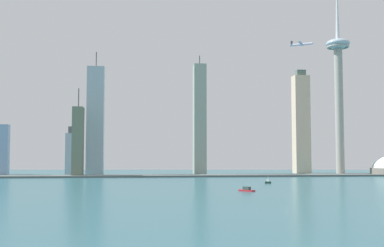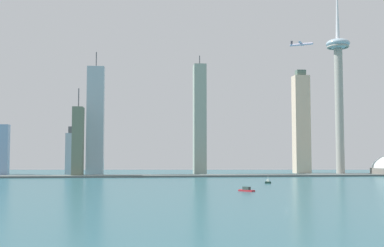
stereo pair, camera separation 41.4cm
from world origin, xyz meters
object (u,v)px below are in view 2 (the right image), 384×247
Objects in this scene: skyscraper_2 at (301,123)px; skyscraper_3 at (95,121)px; skyscraper_6 at (1,150)px; boat_3 at (247,190)px; skyscraper_1 at (200,120)px; airplane at (301,44)px; skyscraper_4 at (78,142)px; observation_tower at (339,77)px; boat_1 at (268,182)px; skyscraper_5 at (72,153)px.

skyscraper_3 reaches higher than skyscraper_2.
skyscraper_6 is 5.37× the size of boat_3.
skyscraper_1 is 13.24× the size of boat_3.
skyscraper_2 is 12.65× the size of boat_3.
skyscraper_2 is at bearing 100.49° from airplane.
airplane is (326.97, -40.86, 143.66)m from skyscraper_4.
skyscraper_4 is at bearing -177.23° from observation_tower.
boat_1 is at bearing -116.01° from skyscraper_2.
skyscraper_4 is 4.12× the size of airplane.
skyscraper_2 is 322.41m from boat_1.
skyscraper_5 is (-202.25, 26.14, -52.73)m from skyscraper_1.
boat_3 is at bearing -89.28° from skyscraper_1.
skyscraper_1 is at bearing 10.98° from skyscraper_4.
skyscraper_5 reaches higher than boat_3.
skyscraper_2 is 498.22m from skyscraper_6.
boat_1 is at bearing -29.56° from skyscraper_6.
skyscraper_2 is 0.94× the size of skyscraper_3.
skyscraper_2 is 2.36× the size of skyscraper_5.
skyscraper_1 is 304.87m from skyscraper_6.
boat_1 is at bearing -43.31° from skyscraper_5.
observation_tower reaches higher than skyscraper_2.
observation_tower is 395.64m from skyscraper_3.
skyscraper_4 is (-373.55, -100.68, -36.73)m from skyscraper_2.
skyscraper_4 is 359.47m from airplane.
skyscraper_6 is at bearing -175.29° from boat_1.
observation_tower is 1.72× the size of skyscraper_1.
observation_tower is 1.69× the size of skyscraper_3.
airplane reaches higher than skyscraper_3.
observation_tower is at bearing -66.27° from skyscraper_2.
airplane reaches higher than skyscraper_4.
skyscraper_4 is at bearing 177.34° from boat_1.
skyscraper_3 is at bearing -170.25° from skyscraper_2.
skyscraper_2 is 388.62m from skyscraper_4.
airplane reaches higher than skyscraper_6.
boat_3 is at bearing -45.41° from skyscraper_6.
skyscraper_3 is 377.15m from boat_3.
observation_tower reaches higher than skyscraper_5.
observation_tower is 423.34m from skyscraper_4.
skyscraper_6 is at bearing -170.86° from skyscraper_2.
skyscraper_1 is 21.76× the size of boat_1.
skyscraper_3 reaches higher than boat_3.
observation_tower is 4.25× the size of skyscraper_6.
skyscraper_1 reaches higher than skyscraper_5.
skyscraper_6 is at bearing -159.36° from airplane.
airplane is at bearing -8.07° from skyscraper_6.
boat_3 is (206.30, -349.01, -33.96)m from skyscraper_5.
boat_1 is 0.28× the size of airplane.
boat_1 is (255.00, -240.41, -33.75)m from skyscraper_5.
skyscraper_1 is 193.85m from airplane.
skyscraper_2 reaches higher than skyscraper_6.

